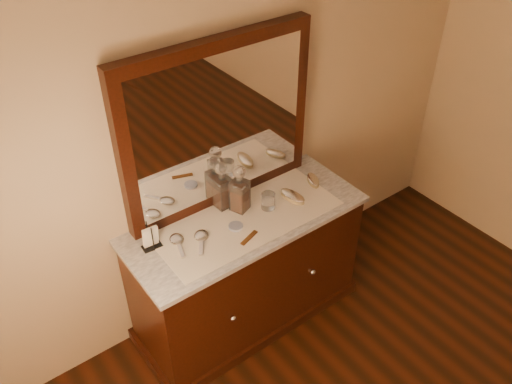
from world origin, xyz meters
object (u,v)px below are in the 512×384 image
Objects in this scene: decanter_left at (222,190)px; brush_far at (313,180)px; mirror_frame at (219,126)px; dresser_cabinet at (247,271)px; decanter_right at (240,193)px; brush_near at (293,197)px; comb at (249,238)px; hand_mirror_outer at (177,241)px; hand_mirror_inner at (201,238)px; pin_dish at (236,226)px; napkin_rack at (151,238)px.

brush_far is (0.58, -0.15, -0.10)m from decanter_left.
mirror_frame is 7.55× the size of brush_far.
dresser_cabinet is 4.60× the size of decanter_left.
decanter_right is 1.63× the size of brush_near.
comb is 0.39m from hand_mirror_outer.
comb is 0.43m from brush_near.
dresser_cabinet is 10.48× the size of comb.
dresser_cabinet is at bearing 0.55° from hand_mirror_inner.
decanter_left is at bearing 63.45° from comb.
brush_near reaches higher than comb.
decanter_left reaches higher than brush_far.
comb is at bearing -163.90° from brush_near.
pin_dish is at bearing 75.04° from comb.
decanter_left is 1.63× the size of brush_near.
mirror_frame is at bearing 156.66° from brush_far.
comb is 0.64× the size of hand_mirror_outer.
napkin_rack is 1.09m from brush_far.
comb is (-0.09, -0.16, 0.45)m from dresser_cabinet.
brush_far is at bearing -3.09° from comb.
decanter_left is (0.51, 0.06, 0.06)m from napkin_rack.
brush_far is (0.21, 0.05, -0.00)m from brush_near.
comb is at bearing -32.01° from hand_mirror_outer.
pin_dish is at bearing -157.82° from dresser_cabinet.
napkin_rack is at bearing 162.06° from pin_dish.
brush_near is (0.87, -0.15, -0.04)m from napkin_rack.
napkin_rack is at bearing 169.02° from dresser_cabinet.
mirror_frame is at bearing 24.58° from hand_mirror_outer.
pin_dish is 0.62× the size of comb.
pin_dish is 0.52× the size of napkin_rack.
dresser_cabinet is 8.82× the size of napkin_rack.
brush_near reaches higher than hand_mirror_inner.
pin_dish is at bearing -108.92° from mirror_frame.
decanter_left is at bearing 150.42° from brush_near.
dresser_cabinet is at bearing -10.98° from napkin_rack.
napkin_rack is 1.00× the size of brush_far.
pin_dish is 0.21m from hand_mirror_inner.
mirror_frame is 6.09× the size of hand_mirror_inner.
decanter_left is (-0.04, -0.08, -0.38)m from mirror_frame.
decanter_right is 0.35m from hand_mirror_inner.
mirror_frame is (0.00, 0.25, 0.94)m from dresser_cabinet.
dresser_cabinet is 0.57m from brush_near.
hand_mirror_outer is at bearing 173.11° from dresser_cabinet.
mirror_frame is at bearing 71.08° from pin_dish.
mirror_frame is 14.44× the size of pin_dish.
decanter_right is (0.12, 0.12, 0.11)m from pin_dish.
comb is 0.29m from decanter_right.
pin_dish is at bearing -175.01° from brush_far.
decanter_right is (0.02, -0.16, -0.38)m from mirror_frame.
decanter_right is 0.34m from brush_near.
brush_far is at bearing 14.27° from brush_near.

